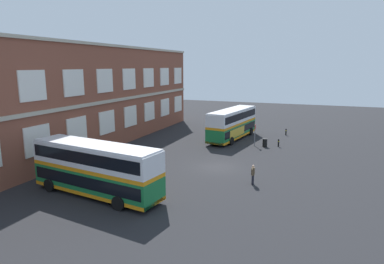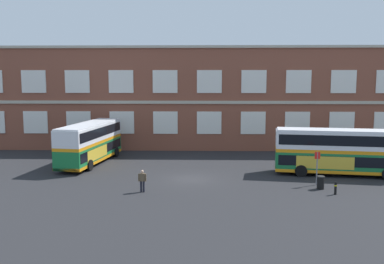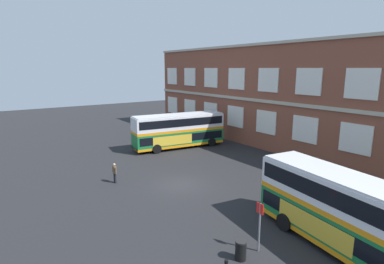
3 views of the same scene
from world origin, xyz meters
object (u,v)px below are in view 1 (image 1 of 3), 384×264
object	(u,v)px
double_decker_near	(96,168)
double_decker_middle	(232,123)
bus_stand_flag	(255,133)
safety_bollard_east	(278,143)
station_litter_bin	(265,143)
safety_bollard_west	(286,132)
waiting_passenger	(253,174)

from	to	relation	value
double_decker_near	double_decker_middle	xyz separation A→B (m)	(23.35, -4.57, 0.00)
bus_stand_flag	safety_bollard_east	distance (m)	3.11
station_litter_bin	safety_bollard_west	distance (m)	8.30
bus_stand_flag	safety_bollard_west	distance (m)	8.70
safety_bollard_west	station_litter_bin	bearing A→B (deg)	168.35
station_litter_bin	safety_bollard_east	xyz separation A→B (m)	(0.68, -1.56, -0.03)
waiting_passenger	safety_bollard_east	world-z (taller)	waiting_passenger
safety_bollard_east	double_decker_middle	bearing A→B (deg)	71.09
double_decker_middle	safety_bollard_east	size ratio (longest dim) A/B	11.85
double_decker_middle	station_litter_bin	bearing A→B (deg)	-120.57
double_decker_middle	safety_bollard_west	xyz separation A→B (m)	(5.25, -6.55, -1.66)
station_litter_bin	safety_bollard_east	bearing A→B (deg)	-66.49
double_decker_middle	double_decker_near	bearing A→B (deg)	168.91
double_decker_near	safety_bollard_east	size ratio (longest dim) A/B	11.85
waiting_passenger	station_litter_bin	bearing A→B (deg)	5.15
double_decker_near	station_litter_bin	bearing A→B (deg)	-24.78
bus_stand_flag	safety_bollard_west	xyz separation A→B (m)	(8.11, -2.94, -1.14)
waiting_passenger	bus_stand_flag	distance (m)	13.99
safety_bollard_west	waiting_passenger	bearing A→B (deg)	178.85
safety_bollard_west	safety_bollard_east	xyz separation A→B (m)	(-7.45, 0.12, 0.00)
double_decker_near	bus_stand_flag	size ratio (longest dim) A/B	4.17
waiting_passenger	safety_bollard_east	size ratio (longest dim) A/B	1.79
bus_stand_flag	double_decker_middle	bearing A→B (deg)	51.62
double_decker_middle	bus_stand_flag	bearing A→B (deg)	-128.38
safety_bollard_west	double_decker_middle	bearing A→B (deg)	128.73
bus_stand_flag	station_litter_bin	bearing A→B (deg)	-90.93
double_decker_middle	station_litter_bin	distance (m)	5.89
station_litter_bin	safety_bollard_east	world-z (taller)	station_litter_bin
safety_bollard_west	safety_bollard_east	bearing A→B (deg)	179.07
waiting_passenger	station_litter_bin	xyz separation A→B (m)	(13.73, 1.24, -0.41)
double_decker_middle	station_litter_bin	xyz separation A→B (m)	(-2.88, -4.87, -1.63)
bus_stand_flag	double_decker_near	bearing A→B (deg)	158.23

